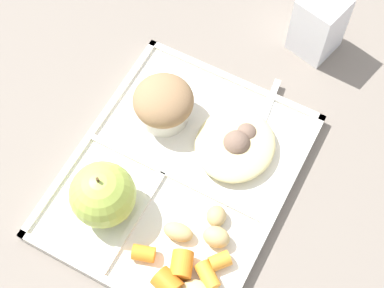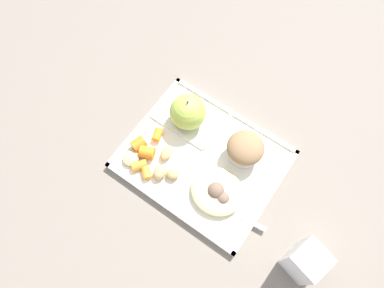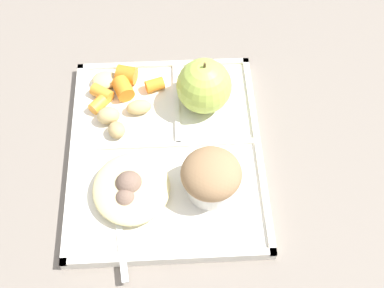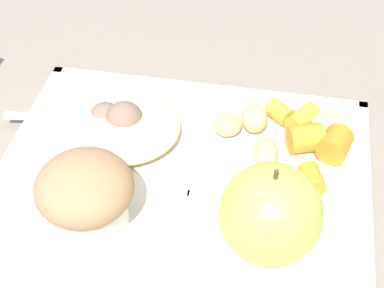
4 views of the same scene
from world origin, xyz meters
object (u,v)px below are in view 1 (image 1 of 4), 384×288
Objects in this scene: plastic_fork at (260,127)px; milk_carton at (319,24)px; lunch_tray at (179,176)px; green_apple at (103,195)px; bran_muffin at (163,104)px.

plastic_fork is 1.41× the size of milk_carton.
lunch_tray is 0.29m from milk_carton.
plastic_fork is (0.19, -0.12, -0.04)m from green_apple.
milk_carton is (0.36, -0.13, -0.00)m from green_apple.
green_apple is 0.63× the size of plastic_fork.
green_apple reaches higher than lunch_tray.
bran_muffin is at bearing -0.00° from green_apple.
plastic_fork is at bearing -32.33° from green_apple.
green_apple is 0.38m from milk_carton.
bran_muffin is at bearing 162.83° from milk_carton.
lunch_tray is 0.10m from bran_muffin.
bran_muffin is (0.15, -0.00, -0.01)m from green_apple.
milk_carton is (0.17, -0.01, 0.04)m from plastic_fork.
green_apple is at bearing 147.67° from plastic_fork.
green_apple is 1.10× the size of bran_muffin.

